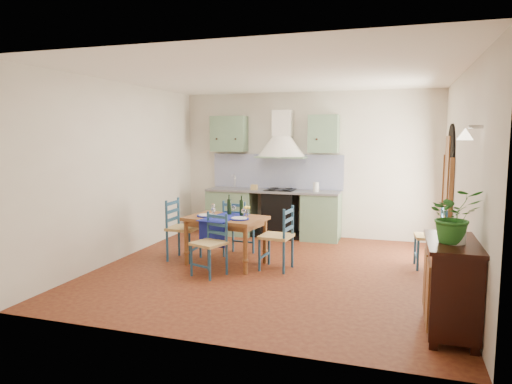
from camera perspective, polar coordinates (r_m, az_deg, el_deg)
floor at (r=6.81m, az=2.06°, el=-9.70°), size 5.00×5.00×0.00m
back_wall at (r=8.90m, az=3.12°, el=1.15°), size 5.00×0.96×2.80m
right_wall at (r=6.64m, az=24.04°, el=1.03°), size 0.26×5.00×2.80m
left_wall at (r=7.60m, az=-16.39°, el=2.51°), size 0.04×5.00×2.80m
ceiling at (r=6.58m, az=2.17°, el=14.40°), size 5.00×5.00×0.01m
dining_table at (r=6.97m, az=-3.80°, el=-3.82°), size 1.27×0.99×1.05m
chair_near at (r=6.49m, az=-5.72°, el=-6.43°), size 0.52×0.52×0.88m
chair_far at (r=7.48m, az=-2.28°, el=-4.40°), size 0.46×0.46×0.93m
chair_left at (r=7.34m, az=-9.26°, el=-4.53°), size 0.46×0.46×0.97m
chair_right at (r=6.72m, az=2.80°, el=-5.66°), size 0.48×0.48×0.94m
chair_spare at (r=7.26m, az=21.17°, el=-5.32°), size 0.46×0.46×0.91m
sideboard at (r=5.01m, az=23.16°, el=-10.41°), size 0.50×1.05×0.94m
potted_plant at (r=4.77m, az=23.49°, el=-2.74°), size 0.57×0.53×0.53m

